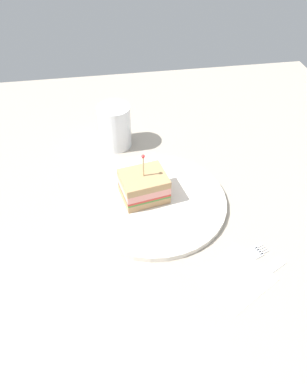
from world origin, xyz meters
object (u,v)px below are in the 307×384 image
at_px(plate, 154,201).
at_px(knife, 260,276).
at_px(sandwich_half_center, 144,186).
at_px(drink_glass, 115,129).
at_px(fork, 246,258).
at_px(napkin, 237,277).

relative_size(plate, knife, 2.41).
distance_m(sandwich_half_center, knife, 0.27).
xyz_separation_m(sandwich_half_center, drink_glass, (0.20, 0.04, 0.01)).
height_order(plate, knife, plate).
bearing_deg(fork, plate, 40.77).
bearing_deg(fork, drink_glass, 27.52).
distance_m(drink_glass, fork, 0.42).
height_order(napkin, knife, knife).
bearing_deg(sandwich_half_center, fork, -137.87).
relative_size(drink_glass, fork, 0.86).
distance_m(sandwich_half_center, napkin, 0.24).
height_order(drink_glass, knife, drink_glass).
bearing_deg(plate, fork, -139.23).
height_order(plate, sandwich_half_center, sandwich_half_center).
relative_size(napkin, fork, 0.89).
bearing_deg(knife, fork, 15.81).
relative_size(sandwich_half_center, drink_glass, 1.03).
distance_m(drink_glass, napkin, 0.44).
xyz_separation_m(plate, drink_glass, (0.21, 0.06, 0.04)).
xyz_separation_m(plate, fork, (-0.16, -0.14, -0.00)).
relative_size(drink_glass, napkin, 0.96).
distance_m(sandwich_half_center, drink_glass, 0.20).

